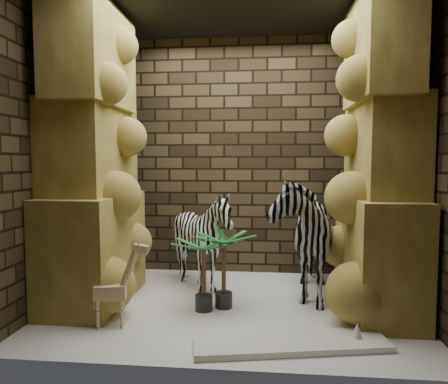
# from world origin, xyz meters

# --- Properties ---
(floor) EXTENTS (3.50, 3.50, 0.00)m
(floor) POSITION_xyz_m (0.00, 0.00, 0.00)
(floor) COLOR white
(floor) RESTS_ON ground
(wall_back) EXTENTS (3.50, 0.00, 3.50)m
(wall_back) POSITION_xyz_m (0.00, 1.25, 1.50)
(wall_back) COLOR black
(wall_back) RESTS_ON ground
(wall_front) EXTENTS (3.50, 0.00, 3.50)m
(wall_front) POSITION_xyz_m (0.00, -1.25, 1.50)
(wall_front) COLOR black
(wall_front) RESTS_ON ground
(wall_left) EXTENTS (0.00, 3.00, 3.00)m
(wall_left) POSITION_xyz_m (-1.75, 0.00, 1.50)
(wall_left) COLOR black
(wall_left) RESTS_ON ground
(wall_right) EXTENTS (0.00, 3.00, 3.00)m
(wall_right) POSITION_xyz_m (1.75, 0.00, 1.50)
(wall_right) COLOR black
(wall_right) RESTS_ON ground
(rock_pillar_left) EXTENTS (0.68, 1.30, 3.00)m
(rock_pillar_left) POSITION_xyz_m (-1.40, 0.00, 1.50)
(rock_pillar_left) COLOR #BAAC4A
(rock_pillar_left) RESTS_ON floor
(rock_pillar_right) EXTENTS (0.58, 1.25, 3.00)m
(rock_pillar_right) POSITION_xyz_m (1.42, 0.00, 1.50)
(rock_pillar_right) COLOR #BAAC4A
(rock_pillar_right) RESTS_ON floor
(zebra_right) EXTENTS (0.76, 1.30, 1.50)m
(zebra_right) POSITION_xyz_m (0.73, 0.45, 0.75)
(zebra_right) COLOR white
(zebra_right) RESTS_ON floor
(zebra_left) EXTENTS (1.01, 1.20, 1.01)m
(zebra_left) POSITION_xyz_m (-0.36, 0.50, 0.51)
(zebra_left) COLOR white
(zebra_left) RESTS_ON floor
(giraffe_toy) EXTENTS (0.42, 0.20, 0.78)m
(giraffe_toy) POSITION_xyz_m (-0.99, -0.62, 0.39)
(giraffe_toy) COLOR beige
(giraffe_toy) RESTS_ON floor
(palm_front) EXTENTS (0.36, 0.36, 0.75)m
(palm_front) POSITION_xyz_m (-0.06, -0.06, 0.38)
(palm_front) COLOR #1C6432
(palm_front) RESTS_ON floor
(palm_back) EXTENTS (0.36, 0.36, 0.70)m
(palm_back) POSITION_xyz_m (-0.24, -0.15, 0.35)
(palm_back) COLOR #1C6432
(palm_back) RESTS_ON floor
(surfboard) EXTENTS (1.56, 0.65, 0.05)m
(surfboard) POSITION_xyz_m (0.55, -0.85, 0.03)
(surfboard) COLOR white
(surfboard) RESTS_ON floor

